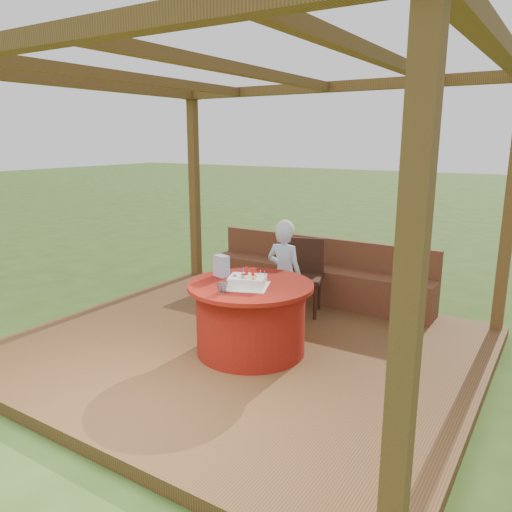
{
  "coord_description": "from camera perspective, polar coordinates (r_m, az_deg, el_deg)",
  "views": [
    {
      "loc": [
        2.67,
        -3.95,
        2.18
      ],
      "look_at": [
        0.0,
        0.25,
        1.0
      ],
      "focal_mm": 35.0,
      "sensor_mm": 36.0,
      "label": 1
    }
  ],
  "objects": [
    {
      "name": "chair",
      "position": [
        6.01,
        5.52,
        -1.82
      ],
      "size": [
        0.55,
        0.55,
        0.89
      ],
      "color": "#331A10",
      "rests_on": "deck"
    },
    {
      "name": "pergola",
      "position": [
        4.77,
        -1.68,
        16.07
      ],
      "size": [
        4.5,
        4.0,
        2.72
      ],
      "color": "brown",
      "rests_on": "deck"
    },
    {
      "name": "deck",
      "position": [
        5.22,
        -1.5,
        -10.64
      ],
      "size": [
        4.5,
        4.0,
        0.12
      ],
      "primitive_type": "cube",
      "color": "brown",
      "rests_on": "ground"
    },
    {
      "name": "birthday_cake",
      "position": [
        4.68,
        -1.0,
        -2.91
      ],
      "size": [
        0.49,
        0.49,
        0.18
      ],
      "color": "white",
      "rests_on": "table"
    },
    {
      "name": "table",
      "position": [
        4.9,
        -0.61,
        -7.02
      ],
      "size": [
        1.21,
        1.21,
        0.7
      ],
      "color": "maroon",
      "rests_on": "deck"
    },
    {
      "name": "elderly_woman",
      "position": [
        5.58,
        3.24,
        -1.77
      ],
      "size": [
        0.42,
        0.28,
        1.19
      ],
      "color": "#ABD2FF",
      "rests_on": "deck"
    },
    {
      "name": "ground",
      "position": [
        5.24,
        -1.5,
        -11.24
      ],
      "size": [
        60.0,
        60.0,
        0.0
      ],
      "primitive_type": "plane",
      "color": "#31501A",
      "rests_on": "ground"
    },
    {
      "name": "drinking_glass",
      "position": [
        4.51,
        -3.89,
        -3.61
      ],
      "size": [
        0.12,
        0.12,
        0.09
      ],
      "primitive_type": "imported",
      "rotation": [
        0.0,
        0.0,
        0.26
      ],
      "color": "white",
      "rests_on": "table"
    },
    {
      "name": "gift_bag",
      "position": [
        5.02,
        -3.98,
        -1.14
      ],
      "size": [
        0.17,
        0.14,
        0.22
      ],
      "primitive_type": "cube",
      "rotation": [
        0.0,
        0.0,
        -0.28
      ],
      "color": "#DD8FBE",
      "rests_on": "table"
    },
    {
      "name": "bench",
      "position": [
        6.51,
        6.95,
        -2.75
      ],
      "size": [
        3.0,
        0.42,
        0.8
      ],
      "color": "brown",
      "rests_on": "deck"
    }
  ]
}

